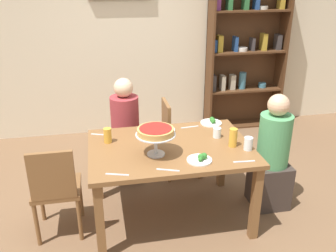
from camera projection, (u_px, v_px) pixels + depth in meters
ground_plane at (170, 215)px, 3.52m from camera, size 12.00×12.00×0.00m
rear_partition at (138, 31)px, 4.96m from camera, size 8.00×0.12×2.80m
dining_table at (170, 155)px, 3.27m from camera, size 1.42×0.99×0.74m
bookshelf at (245, 49)px, 5.16m from camera, size 1.10×0.30×2.21m
diner_head_east at (272, 160)px, 3.52m from camera, size 0.34×0.34×1.15m
diner_far_left at (126, 137)px, 4.00m from camera, size 0.34×0.34×1.15m
chair_far_right at (176, 135)px, 4.07m from camera, size 0.40×0.40×0.87m
chair_head_west at (56, 187)px, 3.09m from camera, size 0.40×0.40×0.87m
deep_dish_pizza_stand at (156, 133)px, 3.01m from camera, size 0.33×0.33×0.24m
salad_plate_near_diner at (163, 129)px, 3.53m from camera, size 0.23×0.23×0.06m
salad_plate_far_diner at (200, 159)px, 2.97m from camera, size 0.21×0.21×0.07m
salad_plate_spare at (211, 122)px, 3.69m from camera, size 0.21×0.21×0.07m
beer_glass_amber_tall at (108, 135)px, 3.28m from camera, size 0.07×0.07×0.13m
beer_glass_amber_short at (233, 138)px, 3.20m from camera, size 0.07×0.07×0.17m
water_glass_clear_near at (217, 133)px, 3.39m from camera, size 0.07×0.07×0.09m
water_glass_clear_far at (157, 135)px, 3.32m from camera, size 0.07×0.07×0.11m
water_glass_clear_spare at (248, 144)px, 3.15m from camera, size 0.08×0.08×0.11m
cutlery_fork_near at (244, 162)px, 2.97m from camera, size 0.18×0.03×0.00m
cutlery_knife_near at (117, 175)px, 2.78m from camera, size 0.18×0.07×0.00m
cutlery_fork_far at (168, 170)px, 2.84m from camera, size 0.17×0.08×0.00m
cutlery_knife_far at (190, 127)px, 3.62m from camera, size 0.18×0.04×0.00m
cutlery_spare_fork at (100, 135)px, 3.45m from camera, size 0.17×0.08×0.00m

